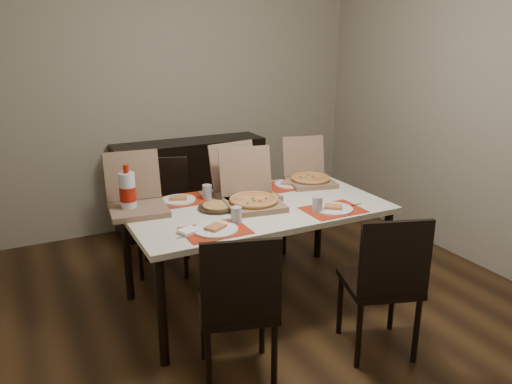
# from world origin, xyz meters

# --- Properties ---
(ground) EXTENTS (3.80, 4.00, 0.02)m
(ground) POSITION_xyz_m (0.00, 0.00, -0.01)
(ground) COLOR #3E2713
(ground) RESTS_ON ground
(room_walls) EXTENTS (3.84, 4.02, 2.62)m
(room_walls) POSITION_xyz_m (0.00, 0.43, 1.73)
(room_walls) COLOR gray
(room_walls) RESTS_ON ground
(sideboard) EXTENTS (1.50, 0.40, 0.90)m
(sideboard) POSITION_xyz_m (0.00, 1.78, 0.45)
(sideboard) COLOR black
(sideboard) RESTS_ON ground
(dining_table) EXTENTS (1.80, 1.00, 0.75)m
(dining_table) POSITION_xyz_m (-0.09, 0.14, 0.68)
(dining_table) COLOR beige
(dining_table) RESTS_ON ground
(chair_near_left) EXTENTS (0.52, 0.52, 0.93)m
(chair_near_left) POSITION_xyz_m (-0.60, -0.65, 0.51)
(chair_near_left) COLOR black
(chair_near_left) RESTS_ON ground
(chair_near_right) EXTENTS (0.53, 0.53, 0.93)m
(chair_near_right) POSITION_xyz_m (0.30, -0.80, 0.51)
(chair_near_right) COLOR black
(chair_near_right) RESTS_ON ground
(chair_far_left) EXTENTS (0.54, 0.54, 0.93)m
(chair_far_left) POSITION_xyz_m (-0.52, 1.01, 0.51)
(chair_far_left) COLOR black
(chair_far_left) RESTS_ON ground
(chair_far_right) EXTENTS (0.47, 0.47, 0.93)m
(chair_far_right) POSITION_xyz_m (0.29, 0.97, 0.51)
(chair_far_right) COLOR black
(chair_far_right) RESTS_ON ground
(setting_near_left) EXTENTS (0.46, 0.30, 0.11)m
(setting_near_left) POSITION_xyz_m (-0.50, -0.16, 0.77)
(setting_near_left) COLOR #A8220B
(setting_near_left) RESTS_ON dining_table
(setting_near_right) EXTENTS (0.46, 0.30, 0.11)m
(setting_near_right) POSITION_xyz_m (0.31, -0.18, 0.77)
(setting_near_right) COLOR #A8220B
(setting_near_right) RESTS_ON dining_table
(setting_far_left) EXTENTS (0.47, 0.30, 0.11)m
(setting_far_left) POSITION_xyz_m (-0.51, 0.47, 0.77)
(setting_far_left) COLOR #A8220B
(setting_far_left) RESTS_ON dining_table
(setting_far_right) EXTENTS (0.53, 0.30, 0.11)m
(setting_far_right) POSITION_xyz_m (0.31, 0.46, 0.77)
(setting_far_right) COLOR #A8220B
(setting_far_right) RESTS_ON dining_table
(napkin_loose) EXTENTS (0.15, 0.15, 0.02)m
(napkin_loose) POSITION_xyz_m (-0.01, 0.09, 0.76)
(napkin_loose) COLOR white
(napkin_loose) RESTS_ON dining_table
(pizza_box_center) EXTENTS (0.44, 0.48, 0.39)m
(pizza_box_center) POSITION_xyz_m (-0.11, 0.15, 0.81)
(pizza_box_center) COLOR brown
(pizza_box_center) RESTS_ON dining_table
(pizza_box_right) EXTENTS (0.43, 0.46, 0.36)m
(pizza_box_right) POSITION_xyz_m (0.55, 0.44, 0.81)
(pizza_box_right) COLOR brown
(pizza_box_right) RESTS_ON dining_table
(pizza_box_left) EXTENTS (0.42, 0.46, 0.38)m
(pizza_box_left) POSITION_xyz_m (-0.86, 0.42, 0.81)
(pizza_box_left) COLOR brown
(pizza_box_left) RESTS_ON dining_table
(pizza_box_extra) EXTENTS (0.43, 0.47, 0.39)m
(pizza_box_extra) POSITION_xyz_m (-0.09, 0.34, 0.81)
(pizza_box_extra) COLOR brown
(pizza_box_extra) RESTS_ON dining_table
(faina_plate) EXTENTS (0.27, 0.27, 0.03)m
(faina_plate) POSITION_xyz_m (-0.36, 0.20, 0.76)
(faina_plate) COLOR black
(faina_plate) RESTS_ON dining_table
(dip_bowl) EXTENTS (0.13, 0.13, 0.02)m
(dip_bowl) POSITION_xyz_m (-0.03, 0.30, 0.76)
(dip_bowl) COLOR white
(dip_bowl) RESTS_ON dining_table
(soda_bottle) EXTENTS (0.11, 0.11, 0.33)m
(soda_bottle) POSITION_xyz_m (-0.92, 0.40, 0.89)
(soda_bottle) COLOR silver
(soda_bottle) RESTS_ON dining_table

